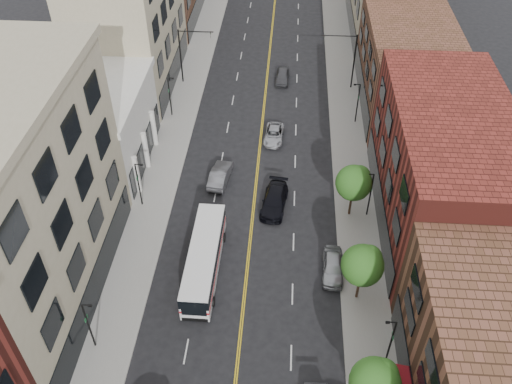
% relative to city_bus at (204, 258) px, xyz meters
% --- Properties ---
extents(sidewalk_left, '(4.00, 110.00, 0.15)m').
position_rel_city_bus_xyz_m(sidewalk_left, '(-6.36, 18.91, -1.57)').
color(sidewalk_left, gray).
rests_on(sidewalk_left, ground).
extents(sidewalk_right, '(4.00, 110.00, 0.15)m').
position_rel_city_bus_xyz_m(sidewalk_right, '(13.64, 18.91, -1.57)').
color(sidewalk_right, gray).
rests_on(sidewalk_right, ground).
extents(bldg_l_tanoffice, '(10.00, 22.00, 18.00)m').
position_rel_city_bus_xyz_m(bldg_l_tanoffice, '(-13.36, -3.09, 7.36)').
color(bldg_l_tanoffice, tan).
rests_on(bldg_l_tanoffice, ground).
extents(bldg_l_white, '(10.00, 14.00, 8.00)m').
position_rel_city_bus_xyz_m(bldg_l_white, '(-13.36, 14.91, 2.36)').
color(bldg_l_white, silver).
rests_on(bldg_l_white, ground).
extents(bldg_l_far_a, '(10.00, 20.00, 18.00)m').
position_rel_city_bus_xyz_m(bldg_l_far_a, '(-13.36, 31.91, 7.36)').
color(bldg_l_far_a, tan).
rests_on(bldg_l_far_a, ground).
extents(bldg_r_mid, '(10.00, 22.00, 12.00)m').
position_rel_city_bus_xyz_m(bldg_r_mid, '(20.64, 7.91, 4.36)').
color(bldg_r_mid, '#5A1E17').
rests_on(bldg_r_mid, ground).
extents(bldg_r_far_a, '(10.00, 20.00, 10.00)m').
position_rel_city_bus_xyz_m(bldg_r_far_a, '(20.64, 28.91, 3.36)').
color(bldg_r_far_a, brown).
rests_on(bldg_r_far_a, ground).
extents(tree_r_1, '(3.40, 3.40, 5.59)m').
position_rel_city_bus_xyz_m(tree_r_1, '(13.03, -12.02, 2.49)').
color(tree_r_1, black).
rests_on(tree_r_1, sidewalk_right).
extents(tree_r_2, '(3.40, 3.40, 5.59)m').
position_rel_city_bus_xyz_m(tree_r_2, '(13.03, -2.02, 2.49)').
color(tree_r_2, black).
rests_on(tree_r_2, sidewalk_right).
extents(tree_r_3, '(3.40, 3.40, 5.59)m').
position_rel_city_bus_xyz_m(tree_r_3, '(13.03, 7.98, 2.49)').
color(tree_r_3, black).
rests_on(tree_r_3, sidewalk_right).
extents(lamp_l_1, '(0.81, 0.55, 5.05)m').
position_rel_city_bus_xyz_m(lamp_l_1, '(-7.31, -8.09, 1.33)').
color(lamp_l_1, black).
rests_on(lamp_l_1, sidewalk_left).
extents(lamp_l_2, '(0.81, 0.55, 5.05)m').
position_rel_city_bus_xyz_m(lamp_l_2, '(-7.31, 7.91, 1.33)').
color(lamp_l_2, black).
rests_on(lamp_l_2, sidewalk_left).
extents(lamp_l_3, '(0.81, 0.55, 5.05)m').
position_rel_city_bus_xyz_m(lamp_l_3, '(-7.31, 23.91, 1.33)').
color(lamp_l_3, black).
rests_on(lamp_l_3, sidewalk_left).
extents(lamp_r_1, '(0.81, 0.55, 5.05)m').
position_rel_city_bus_xyz_m(lamp_r_1, '(14.60, -8.09, 1.33)').
color(lamp_r_1, black).
rests_on(lamp_r_1, sidewalk_right).
extents(lamp_r_2, '(0.81, 0.55, 5.05)m').
position_rel_city_bus_xyz_m(lamp_r_2, '(14.60, 7.91, 1.33)').
color(lamp_r_2, black).
rests_on(lamp_r_2, sidewalk_right).
extents(lamp_r_3, '(0.81, 0.55, 5.05)m').
position_rel_city_bus_xyz_m(lamp_r_3, '(14.60, 23.91, 1.33)').
color(lamp_r_3, black).
rests_on(lamp_r_3, sidewalk_right).
extents(signal_mast_left, '(4.49, 0.18, 7.20)m').
position_rel_city_bus_xyz_m(signal_mast_left, '(-6.62, 31.91, 3.00)').
color(signal_mast_left, black).
rests_on(signal_mast_left, sidewalk_left).
extents(signal_mast_right, '(4.49, 0.18, 7.20)m').
position_rel_city_bus_xyz_m(signal_mast_right, '(13.91, 31.91, 3.00)').
color(signal_mast_right, black).
rests_on(signal_mast_right, sidewalk_right).
extents(city_bus, '(2.73, 11.01, 2.82)m').
position_rel_city_bus_xyz_m(city_bus, '(0.00, 0.00, 0.00)').
color(city_bus, white).
rests_on(city_bus, ground).
extents(car_parked_far, '(1.98, 4.57, 1.54)m').
position_rel_city_bus_xyz_m(car_parked_far, '(11.04, 0.47, -0.87)').
color(car_parked_far, '#9EA1A5').
rests_on(car_parked_far, ground).
extents(car_lane_behind, '(2.24, 5.00, 1.59)m').
position_rel_city_bus_xyz_m(car_lane_behind, '(-0.09, 12.14, -0.84)').
color(car_lane_behind, '#55555A').
rests_on(car_lane_behind, ground).
extents(car_lane_a, '(2.89, 5.78, 1.61)m').
position_rel_city_bus_xyz_m(car_lane_a, '(5.68, 8.60, -0.84)').
color(car_lane_a, black).
rests_on(car_lane_a, ground).
extents(car_lane_b, '(2.38, 4.74, 1.29)m').
position_rel_city_bus_xyz_m(car_lane_b, '(5.14, 19.91, -1.00)').
color(car_lane_b, '#AEB1B6').
rests_on(car_lane_b, ground).
extents(car_lane_c, '(1.92, 4.39, 1.47)m').
position_rel_city_bus_xyz_m(car_lane_c, '(5.71, 33.09, -0.91)').
color(car_lane_c, '#414146').
rests_on(car_lane_c, ground).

